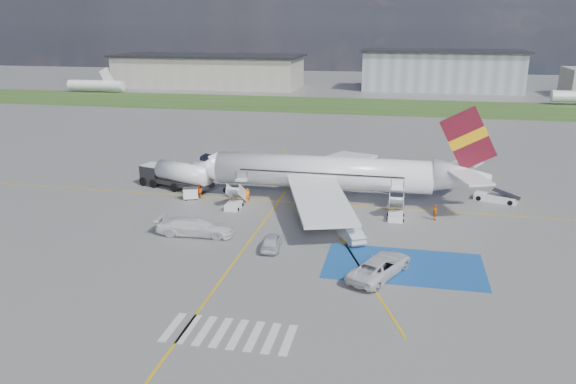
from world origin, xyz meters
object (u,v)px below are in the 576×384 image
van_white_a (380,263)px  van_white_b (195,224)px  airliner (335,173)px  fuel_tanker (177,177)px  gpu_cart (191,194)px  belt_loader (496,198)px  car_silver_b (351,234)px  car_silver_a (272,241)px

van_white_a → van_white_b: size_ratio=1.00×
airliner → fuel_tanker: 20.72m
gpu_cart → airliner: bearing=-9.3°
belt_loader → car_silver_b: size_ratio=1.22×
airliner → belt_loader: size_ratio=6.82×
airliner → gpu_cart: size_ratio=18.25×
car_silver_b → van_white_a: van_white_a is taller
belt_loader → car_silver_b: bearing=-115.8°
gpu_cart → car_silver_b: size_ratio=0.45×
airliner → van_white_b: 19.26m
belt_loader → car_silver_a: bearing=-120.8°
car_silver_b → car_silver_a: bearing=-1.6°
car_silver_a → car_silver_b: (7.17, 3.57, -0.00)m
gpu_cart → car_silver_a: bearing=-64.9°
gpu_cart → car_silver_b: gpu_cart is taller
fuel_tanker → car_silver_b: (23.88, -13.63, -0.77)m
car_silver_a → van_white_b: bearing=-16.8°
car_silver_b → van_white_b: 15.69m
van_white_b → airliner: bearing=-42.4°
airliner → fuel_tanker: bearing=178.1°
car_silver_a → fuel_tanker: bearing=-50.0°
car_silver_b → van_white_b: bearing=-22.0°
belt_loader → van_white_a: (-12.72, -23.77, 0.74)m
car_silver_b → gpu_cart: bearing=-53.4°
airliner → van_white_a: bearing=-72.4°
gpu_cart → car_silver_b: 22.65m
gpu_cart → car_silver_b: (20.47, -9.70, 0.07)m
belt_loader → van_white_b: 36.31m
fuel_tanker → van_white_b: 17.41m
van_white_a → gpu_cart: bearing=-11.5°
car_silver_a → van_white_a: (10.40, -3.91, 0.39)m
airliner → gpu_cart: 17.72m
fuel_tanker → car_silver_a: size_ratio=2.50×
belt_loader → car_silver_a: belt_loader is taller
fuel_tanker → belt_loader: (39.83, 2.65, -1.11)m
belt_loader → van_white_a: 26.97m
fuel_tanker → belt_loader: 39.94m
airliner → fuel_tanker: (-20.62, 0.68, -1.89)m
car_silver_b → van_white_b: size_ratio=0.74×
car_silver_a → car_silver_b: size_ratio=0.97×
airliner → car_silver_b: bearing=-75.9°
belt_loader → van_white_b: van_white_b is taller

